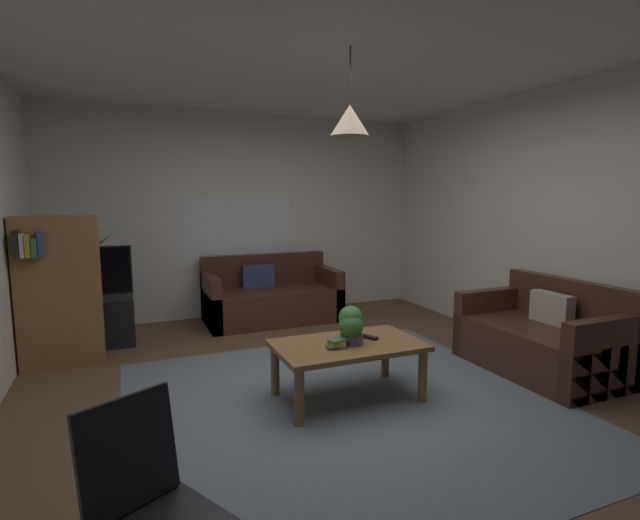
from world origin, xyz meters
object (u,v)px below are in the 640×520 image
object	(u,v)px
book_on_table_1	(337,344)
remote_on_table_0	(368,337)
book_on_table_0	(336,347)
pendant_lamp	(350,120)
book_on_table_2	(338,340)
tv	(85,273)
remote_on_table_1	(355,337)
bookshelf_corner	(59,291)
potted_palm_corner	(82,291)
couch_right_side	(542,341)
potted_plant_on_table	(351,325)
couch_under_window	(271,299)
coffee_table	(348,351)
folding_chair	(148,508)
tv_stand	(88,323)

from	to	relation	value
book_on_table_1	remote_on_table_0	xyz separation A→B (m)	(0.34, 0.12, -0.02)
book_on_table_0	remote_on_table_0	distance (m)	0.36
pendant_lamp	book_on_table_1	bearing A→B (deg)	-148.90
book_on_table_2	pendant_lamp	xyz separation A→B (m)	(0.13, 0.08, 1.61)
book_on_table_2	tv	xyz separation A→B (m)	(-1.82, 2.26, 0.28)
remote_on_table_1	bookshelf_corner	bearing A→B (deg)	-133.13
potted_palm_corner	couch_right_side	bearing A→B (deg)	-35.59
book_on_table_1	potted_plant_on_table	size ratio (longest dim) A/B	0.39
book_on_table_1	pendant_lamp	bearing A→B (deg)	31.10
book_on_table_0	tv	size ratio (longest dim) A/B	0.16
couch_under_window	coffee_table	bearing A→B (deg)	-93.19
tv	potted_plant_on_table	bearing A→B (deg)	-48.52
potted_palm_corner	book_on_table_0	bearing A→B (deg)	-55.39
remote_on_table_0	folding_chair	size ratio (longest dim) A/B	0.18
book_on_table_1	folding_chair	distance (m)	2.03
potted_palm_corner	tv_stand	bearing A→B (deg)	-80.51
coffee_table	potted_palm_corner	bearing A→B (deg)	127.40
bookshelf_corner	pendant_lamp	size ratio (longest dim) A/B	2.23
coffee_table	tv	xyz separation A→B (m)	(-1.94, 2.18, 0.41)
book_on_table_1	remote_on_table_1	size ratio (longest dim) A/B	0.71
remote_on_table_0	potted_palm_corner	world-z (taller)	potted_palm_corner
book_on_table_0	tv_stand	size ratio (longest dim) A/B	0.16
book_on_table_0	couch_under_window	bearing A→B (deg)	83.78
potted_palm_corner	tv	bearing A→B (deg)	-80.95
book_on_table_0	tv	world-z (taller)	tv
tv_stand	potted_plant_on_table	bearing A→B (deg)	-48.79
couch_under_window	bookshelf_corner	size ratio (longest dim) A/B	1.18
folding_chair	tv_stand	bearing A→B (deg)	96.21
coffee_table	book_on_table_2	world-z (taller)	book_on_table_2
remote_on_table_0	pendant_lamp	xyz separation A→B (m)	(-0.20, -0.04, 1.66)
remote_on_table_0	potted_palm_corner	xyz separation A→B (m)	(-2.22, 2.59, 0.06)
potted_plant_on_table	folding_chair	world-z (taller)	folding_chair
potted_plant_on_table	tv	world-z (taller)	tv
couch_right_side	remote_on_table_0	distance (m)	1.69
tv	bookshelf_corner	world-z (taller)	bookshelf_corner
couch_right_side	tv_stand	bearing A→B (deg)	-121.64
coffee_table	pendant_lamp	bearing A→B (deg)	180.00
remote_on_table_1	folding_chair	distance (m)	2.31
couch_under_window	tv	size ratio (longest dim) A/B	1.83
potted_plant_on_table	pendant_lamp	bearing A→B (deg)	111.08
coffee_table	book_on_table_0	bearing A→B (deg)	-150.31
coffee_table	book_on_table_0	size ratio (longest dim) A/B	7.91
potted_plant_on_table	bookshelf_corner	world-z (taller)	bookshelf_corner
book_on_table_2	tv	bearing A→B (deg)	128.75
couch_under_window	folding_chair	xyz separation A→B (m)	(-1.67, -4.04, 0.23)
book_on_table_2	tv_stand	xyz separation A→B (m)	(-1.82, 2.29, -0.26)
tv_stand	remote_on_table_0	bearing A→B (deg)	-45.24
couch_under_window	remote_on_table_0	xyz separation A→B (m)	(0.06, -2.44, 0.18)
book_on_table_2	remote_on_table_0	distance (m)	0.35
book_on_table_0	folding_chair	xyz separation A→B (m)	(-1.39, -1.48, 0.05)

